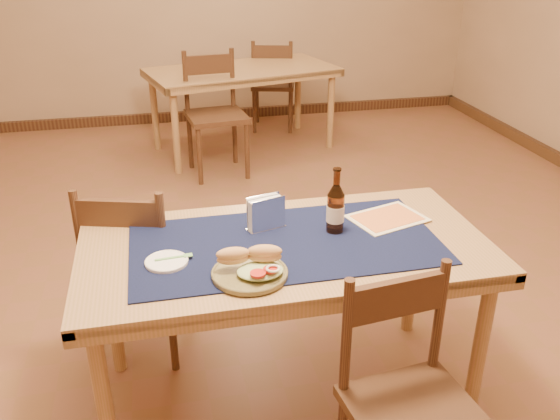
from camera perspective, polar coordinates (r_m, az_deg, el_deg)
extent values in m
cube|color=brown|center=(3.39, -2.56, -8.20)|extent=(6.00, 7.00, 0.02)
cylinder|color=#9F744B|center=(2.27, -16.50, -17.71)|extent=(0.06, 0.06, 0.71)
cylinder|color=#9F744B|center=(2.54, 18.66, -12.66)|extent=(0.06, 0.06, 0.71)
cylinder|color=#9F744B|center=(2.77, -15.90, -8.74)|extent=(0.06, 0.06, 0.71)
cylinder|color=#9F744B|center=(3.00, 12.69, -5.53)|extent=(0.06, 0.06, 0.71)
cube|color=#9F744B|center=(2.34, 0.53, -3.69)|extent=(1.60, 0.80, 0.04)
cube|color=#0F1337|center=(2.32, 0.53, -3.19)|extent=(1.20, 0.60, 0.01)
cube|color=#492F1A|center=(6.53, -7.97, 9.00)|extent=(6.00, 0.06, 0.10)
cylinder|color=#9F744B|center=(4.99, -9.99, 7.37)|extent=(0.06, 0.06, 0.71)
cylinder|color=#9F744B|center=(5.55, 4.90, 9.50)|extent=(0.06, 0.06, 0.71)
cylinder|color=#9F744B|center=(5.60, -11.97, 9.18)|extent=(0.06, 0.06, 0.71)
cylinder|color=#9F744B|center=(6.11, 1.73, 11.04)|extent=(0.06, 0.06, 0.71)
cube|color=#9F744B|center=(5.43, -3.68, 13.25)|extent=(1.78, 1.18, 0.04)
cylinder|color=#492F1A|center=(3.07, -8.74, -7.29)|extent=(0.04, 0.04, 0.45)
cylinder|color=#492F1A|center=(3.16, -15.13, -6.86)|extent=(0.04, 0.04, 0.45)
cylinder|color=#492F1A|center=(2.78, -10.33, -11.24)|extent=(0.04, 0.04, 0.45)
cylinder|color=#492F1A|center=(2.89, -17.35, -10.59)|extent=(0.04, 0.04, 0.45)
cube|color=#492F1A|center=(2.85, -13.33, -5.19)|extent=(0.52, 0.52, 0.04)
cube|color=#492F1A|center=(2.53, -15.31, -0.54)|extent=(0.35, 0.13, 0.14)
cylinder|color=#492F1A|center=(2.53, -11.17, -3.11)|extent=(0.04, 0.04, 0.46)
cylinder|color=#492F1A|center=(2.65, -18.68, -2.73)|extent=(0.04, 0.04, 0.46)
cylinder|color=#492F1A|center=(2.41, 13.95, -18.69)|extent=(0.04, 0.04, 0.44)
cube|color=#492F1A|center=(2.08, 13.01, -18.79)|extent=(0.46, 0.46, 0.04)
cube|color=#492F1A|center=(1.99, 11.18, -8.32)|extent=(0.35, 0.07, 0.14)
cylinder|color=#492F1A|center=(1.98, 6.41, -12.17)|extent=(0.04, 0.04, 0.45)
cylinder|color=#492F1A|center=(2.14, 15.05, -9.91)|extent=(0.04, 0.04, 0.45)
cylinder|color=#492F1A|center=(4.75, -7.76, 5.21)|extent=(0.04, 0.04, 0.49)
cylinder|color=#492F1A|center=(4.84, -3.19, 5.77)|extent=(0.04, 0.04, 0.49)
cylinder|color=#492F1A|center=(5.12, -8.66, 6.63)|extent=(0.04, 0.04, 0.49)
cylinder|color=#492F1A|center=(5.20, -4.38, 7.13)|extent=(0.04, 0.04, 0.49)
cube|color=#492F1A|center=(4.90, -6.13, 8.93)|extent=(0.51, 0.51, 0.04)
cube|color=#492F1A|center=(5.00, -6.89, 13.74)|extent=(0.39, 0.08, 0.15)
cylinder|color=#492F1A|center=(4.99, -9.05, 12.06)|extent=(0.04, 0.04, 0.50)
cylinder|color=#492F1A|center=(5.07, -4.60, 12.49)|extent=(0.04, 0.04, 0.50)
cylinder|color=#492F1A|center=(6.33, 1.08, 10.36)|extent=(0.04, 0.04, 0.45)
cylinder|color=#492F1A|center=(6.35, -2.22, 10.39)|extent=(0.04, 0.04, 0.45)
cylinder|color=#492F1A|center=(5.99, 0.99, 9.47)|extent=(0.04, 0.04, 0.45)
cylinder|color=#492F1A|center=(6.01, -2.48, 9.50)|extent=(0.04, 0.04, 0.45)
cube|color=#492F1A|center=(6.11, -0.67, 11.98)|extent=(0.51, 0.51, 0.04)
cube|color=#492F1A|center=(5.85, -0.79, 14.88)|extent=(0.36, 0.12, 0.14)
cylinder|color=#492F1A|center=(5.87, 1.03, 13.71)|extent=(0.04, 0.04, 0.46)
cylinder|color=#492F1A|center=(5.89, -2.58, 13.73)|extent=(0.04, 0.04, 0.46)
cylinder|color=brown|center=(2.11, -2.93, -6.12)|extent=(0.27, 0.27, 0.02)
torus|color=brown|center=(2.11, -2.94, -5.98)|extent=(0.27, 0.27, 0.01)
ellipsoid|color=#B6CB8B|center=(2.08, -1.93, -5.87)|extent=(0.17, 0.13, 0.03)
ellipsoid|color=tan|center=(2.10, -4.55, -4.46)|extent=(0.12, 0.05, 0.07)
ellipsoid|color=tan|center=(2.10, -1.47, -4.24)|extent=(0.13, 0.07, 0.07)
cylinder|color=red|center=(2.03, -2.14, -6.13)|extent=(0.05, 0.05, 0.01)
cylinder|color=red|center=(2.05, -0.95, -5.75)|extent=(0.05, 0.05, 0.01)
torus|color=silver|center=(2.04, -0.67, -5.65)|extent=(0.05, 0.05, 0.01)
cylinder|color=white|center=(2.22, -10.87, -4.90)|extent=(0.16, 0.16, 0.01)
torus|color=white|center=(2.22, -10.88, -4.81)|extent=(0.16, 0.16, 0.01)
cube|color=#6EB966|center=(2.23, -10.60, -4.58)|extent=(0.11, 0.02, 0.00)
cube|color=#6EB966|center=(2.23, -8.83, -4.33)|extent=(0.03, 0.03, 0.00)
cylinder|color=#4F260E|center=(2.39, 5.34, -0.31)|extent=(0.07, 0.07, 0.16)
cone|color=#4F260E|center=(2.34, 5.44, 1.90)|extent=(0.07, 0.07, 0.04)
cylinder|color=#4F260E|center=(2.32, 5.49, 3.09)|extent=(0.03, 0.03, 0.06)
cylinder|color=#4F260E|center=(2.31, 5.53, 3.92)|extent=(0.03, 0.03, 0.01)
cylinder|color=beige|center=(2.39, 5.34, -0.31)|extent=(0.07, 0.07, 0.07)
cube|color=silver|center=(2.43, -1.35, -1.71)|extent=(0.17, 0.10, 0.00)
cube|color=silver|center=(2.38, -1.09, -0.44)|extent=(0.14, 0.05, 0.14)
cube|color=silver|center=(2.42, -1.64, 0.01)|extent=(0.14, 0.05, 0.14)
cube|color=silver|center=(2.40, -1.37, -0.33)|extent=(0.15, 0.08, 0.13)
cube|color=#4589DD|center=(2.38, -1.14, -0.25)|extent=(0.10, 0.03, 0.05)
cube|color=beige|center=(2.55, 10.28, -0.77)|extent=(0.35, 0.30, 0.00)
cube|color=orange|center=(2.55, 10.29, -0.71)|extent=(0.30, 0.25, 0.00)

